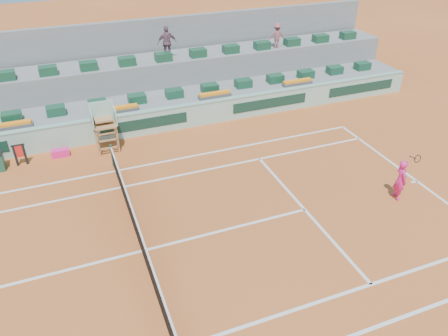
{
  "coord_description": "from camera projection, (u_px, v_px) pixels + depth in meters",
  "views": [
    {
      "loc": [
        -1.42,
        -11.43,
        10.42
      ],
      "look_at": [
        4.0,
        2.5,
        1.0
      ],
      "focal_mm": 35.0,
      "sensor_mm": 36.0,
      "label": 1
    }
  ],
  "objects": [
    {
      "name": "advertising_hoarding",
      "position": [
        104.0,
        129.0,
        21.37
      ],
      "size": [
        36.0,
        0.34,
        1.26
      ],
      "color": "#9BC3B1",
      "rests_on": "ground"
    },
    {
      "name": "tennis_net",
      "position": [
        141.0,
        239.0,
        14.72
      ],
      "size": [
        0.1,
        11.97,
        1.1
      ],
      "color": "black",
      "rests_on": "ground"
    },
    {
      "name": "ground",
      "position": [
        142.0,
        251.0,
        15.0
      ],
      "size": [
        90.0,
        90.0,
        0.0
      ],
      "primitive_type": "plane",
      "color": "#AC5021",
      "rests_on": "ground"
    },
    {
      "name": "stadium_back_wall",
      "position": [
        86.0,
        64.0,
        24.79
      ],
      "size": [
        36.0,
        0.4,
        4.4
      ],
      "primitive_type": "cube",
      "color": "gray",
      "rests_on": "ground"
    },
    {
      "name": "player_bag",
      "position": [
        60.0,
        153.0,
        20.32
      ],
      "size": [
        0.79,
        0.35,
        0.35
      ],
      "primitive_type": "cube",
      "color": "#FD2183",
      "rests_on": "ground"
    },
    {
      "name": "tennis_player",
      "position": [
        401.0,
        180.0,
        17.18
      ],
      "size": [
        0.54,
        0.91,
        2.28
      ],
      "color": "#FD2183",
      "rests_on": "ground"
    },
    {
      "name": "towel_rack",
      "position": [
        20.0,
        153.0,
        19.46
      ],
      "size": [
        0.57,
        0.09,
        1.03
      ],
      "color": "black",
      "rests_on": "ground"
    },
    {
      "name": "seat_row_lower",
      "position": [
        98.0,
        104.0,
        21.97
      ],
      "size": [
        32.9,
        0.6,
        0.44
      ],
      "color": "#17452C",
      "rests_on": "seating_tier_lower"
    },
    {
      "name": "seating_tier_upper",
      "position": [
        92.0,
        89.0,
        24.0
      ],
      "size": [
        36.0,
        2.4,
        2.6
      ],
      "primitive_type": "cube",
      "color": "gray",
      "rests_on": "ground"
    },
    {
      "name": "seat_row_upper",
      "position": [
        89.0,
        66.0,
        22.72
      ],
      "size": [
        32.9,
        0.6,
        0.44
      ],
      "color": "#17452C",
      "rests_on": "seating_tier_upper"
    },
    {
      "name": "spectator_mid",
      "position": [
        167.0,
        43.0,
        23.87
      ],
      "size": [
        1.09,
        0.52,
        1.81
      ],
      "primitive_type": "imported",
      "rotation": [
        0.0,
        0.0,
        3.07
      ],
      "color": "#764F5E",
      "rests_on": "seating_tier_upper"
    },
    {
      "name": "spectator_right",
      "position": [
        277.0,
        35.0,
        25.71
      ],
      "size": [
        1.03,
        0.71,
        1.46
      ],
      "primitive_type": "imported",
      "rotation": [
        0.0,
        0.0,
        2.94
      ],
      "color": "#93494F",
      "rests_on": "seating_tier_upper"
    },
    {
      "name": "seating_tier_lower",
      "position": [
        98.0,
        112.0,
        23.11
      ],
      "size": [
        36.0,
        4.0,
        1.2
      ],
      "primitive_type": "cube",
      "color": "gray",
      "rests_on": "ground"
    },
    {
      "name": "court_lines",
      "position": [
        142.0,
        251.0,
        15.0
      ],
      "size": [
        23.89,
        11.09,
        0.01
      ],
      "color": "silver",
      "rests_on": "ground"
    },
    {
      "name": "umpire_chair",
      "position": [
        104.0,
        121.0,
        20.09
      ],
      "size": [
        1.1,
        0.9,
        2.4
      ],
      "color": "#A26C3D",
      "rests_on": "ground"
    },
    {
      "name": "flower_planters",
      "position": [
        68.0,
        117.0,
        20.92
      ],
      "size": [
        26.8,
        0.36,
        0.28
      ],
      "color": "#4F4F4F",
      "rests_on": "seating_tier_lower"
    }
  ]
}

